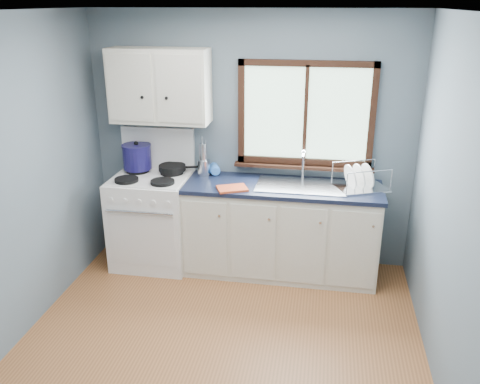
% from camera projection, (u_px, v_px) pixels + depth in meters
% --- Properties ---
extents(floor, '(3.20, 3.60, 0.02)m').
position_uv_depth(floor, '(213.00, 364.00, 3.83)').
color(floor, '#9A5E33').
rests_on(floor, ground).
extents(ceiling, '(3.20, 3.60, 0.02)m').
position_uv_depth(ceiling, '(205.00, 10.00, 2.94)').
color(ceiling, white).
rests_on(ceiling, wall_back).
extents(wall_back, '(3.20, 0.02, 2.50)m').
position_uv_depth(wall_back, '(250.00, 141.00, 5.05)').
color(wall_back, slate).
rests_on(wall_back, ground).
extents(wall_right, '(0.02, 3.60, 2.50)m').
position_uv_depth(wall_right, '(464.00, 228.00, 3.13)').
color(wall_right, slate).
rests_on(wall_right, ground).
extents(gas_range, '(0.76, 0.69, 1.36)m').
position_uv_depth(gas_range, '(153.00, 218.00, 5.16)').
color(gas_range, white).
rests_on(gas_range, floor).
extents(base_cabinets, '(1.85, 0.60, 0.88)m').
position_uv_depth(base_cabinets, '(281.00, 234.00, 5.00)').
color(base_cabinets, beige).
rests_on(base_cabinets, floor).
extents(countertop, '(1.89, 0.64, 0.04)m').
position_uv_depth(countertop, '(282.00, 187.00, 4.82)').
color(countertop, black).
rests_on(countertop, base_cabinets).
extents(sink, '(0.84, 0.46, 0.44)m').
position_uv_depth(sink, '(301.00, 192.00, 4.81)').
color(sink, silver).
rests_on(sink, countertop).
extents(window, '(1.36, 0.10, 1.03)m').
position_uv_depth(window, '(305.00, 122.00, 4.85)').
color(window, '#9EC6A8').
rests_on(window, wall_back).
extents(upper_cabinets, '(0.95, 0.35, 0.70)m').
position_uv_depth(upper_cabinets, '(160.00, 86.00, 4.82)').
color(upper_cabinets, beige).
rests_on(upper_cabinets, wall_back).
extents(skillet, '(0.43, 0.34, 0.05)m').
position_uv_depth(skillet, '(173.00, 168.00, 5.10)').
color(skillet, black).
rests_on(skillet, gas_range).
extents(stockpot, '(0.38, 0.38, 0.29)m').
position_uv_depth(stockpot, '(137.00, 156.00, 5.12)').
color(stockpot, '#161248').
rests_on(stockpot, gas_range).
extents(utensil_crock, '(0.15, 0.15, 0.40)m').
position_uv_depth(utensil_crock, '(204.00, 167.00, 5.06)').
color(utensil_crock, silver).
rests_on(utensil_crock, countertop).
extents(thermos, '(0.10, 0.10, 0.33)m').
position_uv_depth(thermos, '(203.00, 160.00, 5.03)').
color(thermos, silver).
rests_on(thermos, countertop).
extents(soap_bottle, '(0.13, 0.13, 0.26)m').
position_uv_depth(soap_bottle, '(215.00, 164.00, 5.00)').
color(soap_bottle, '#387CDB').
rests_on(soap_bottle, countertop).
extents(dish_towel, '(0.33, 0.29, 0.02)m').
position_uv_depth(dish_towel, '(232.00, 188.00, 4.70)').
color(dish_towel, '#C44824').
rests_on(dish_towel, countertop).
extents(dish_rack, '(0.56, 0.50, 0.24)m').
position_uv_depth(dish_rack, '(360.00, 182.00, 4.71)').
color(dish_rack, silver).
rests_on(dish_rack, countertop).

